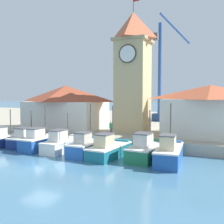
% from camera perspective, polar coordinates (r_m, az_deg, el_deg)
% --- Properties ---
extents(ground_plane, '(300.00, 300.00, 0.00)m').
position_cam_1_polar(ground_plane, '(20.86, -15.11, -11.27)').
color(ground_plane, teal).
extents(quay_wharf, '(120.00, 40.00, 1.05)m').
position_cam_1_polar(quay_wharf, '(45.68, 7.70, -2.28)').
color(quay_wharf, '#A89E89').
rests_on(quay_wharf, ground).
extents(fishing_boat_far_left, '(2.53, 5.16, 3.81)m').
position_cam_1_polar(fishing_boat_far_left, '(29.73, -22.22, -5.49)').
color(fishing_boat_far_left, navy).
rests_on(fishing_boat_far_left, ground).
extents(fishing_boat_left_outer, '(2.32, 4.64, 3.69)m').
position_cam_1_polar(fishing_boat_left_outer, '(28.62, -17.82, -5.75)').
color(fishing_boat_left_outer, navy).
rests_on(fishing_boat_left_outer, ground).
extents(fishing_boat_left_inner, '(1.91, 4.99, 4.37)m').
position_cam_1_polar(fishing_boat_left_inner, '(26.82, -15.12, -6.16)').
color(fishing_boat_left_inner, '#2356A8').
rests_on(fishing_boat_left_inner, ground).
extents(fishing_boat_mid_left, '(2.00, 5.26, 3.56)m').
position_cam_1_polar(fishing_boat_mid_left, '(25.60, -10.48, -6.73)').
color(fishing_boat_mid_left, silver).
rests_on(fishing_boat_mid_left, ground).
extents(fishing_boat_center, '(1.97, 4.57, 4.56)m').
position_cam_1_polar(fishing_boat_center, '(23.52, -5.40, -7.51)').
color(fishing_boat_center, '#2356A8').
rests_on(fishing_boat_center, ground).
extents(fishing_boat_mid_right, '(2.37, 5.23, 4.39)m').
position_cam_1_polar(fishing_boat_mid_right, '(22.68, -0.70, -8.06)').
color(fishing_boat_mid_right, '#196B7F').
rests_on(fishing_boat_mid_right, ground).
extents(fishing_boat_right_inner, '(2.39, 5.16, 4.07)m').
position_cam_1_polar(fishing_boat_right_inner, '(22.22, 7.54, -8.17)').
color(fishing_boat_right_inner, '#237A4C').
rests_on(fishing_boat_right_inner, ground).
extents(fishing_boat_right_outer, '(2.27, 5.34, 4.67)m').
position_cam_1_polar(fishing_boat_right_outer, '(21.19, 12.32, -8.70)').
color(fishing_boat_right_outer, '#2356A8').
rests_on(fishing_boat_right_outer, ground).
extents(clock_tower, '(3.90, 3.90, 15.18)m').
position_cam_1_polar(clock_tower, '(30.27, 4.58, 9.20)').
color(clock_tower, tan).
rests_on(clock_tower, quay_wharf).
extents(warehouse_left, '(9.99, 6.54, 5.47)m').
position_cam_1_polar(warehouse_left, '(34.45, -10.04, 1.25)').
color(warehouse_left, silver).
rests_on(warehouse_left, quay_wharf).
extents(warehouse_right, '(9.45, 6.38, 5.31)m').
position_cam_1_polar(warehouse_right, '(28.66, 20.59, 0.35)').
color(warehouse_right, silver).
rests_on(warehouse_right, quay_wharf).
extents(port_crane_near, '(4.74, 9.10, 17.32)m').
position_cam_1_polar(port_crane_near, '(43.40, 10.57, 6.38)').
color(port_crane_near, navy).
rests_on(port_crane_near, quay_wharf).
extents(dock_worker_near_tower, '(0.34, 0.22, 1.62)m').
position_cam_1_polar(dock_worker_near_tower, '(26.83, -0.19, -3.63)').
color(dock_worker_near_tower, '#33333D').
rests_on(dock_worker_near_tower, quay_wharf).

